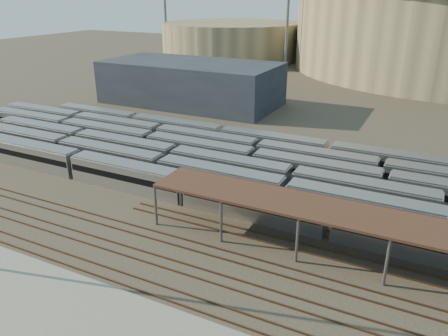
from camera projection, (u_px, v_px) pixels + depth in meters
ground at (211, 246)px, 47.39m from camera, size 420.00×420.00×0.00m
apron at (76, 316)px, 37.01m from camera, size 50.00×9.00×0.20m
subway_trains at (268, 171)px, 62.28m from camera, size 125.43×23.90×3.60m
inspection_shed at (444, 236)px, 39.70m from camera, size 60.30×6.00×5.30m
empty_tracks at (187, 270)px, 43.22m from camera, size 170.00×9.62×0.18m
secondary_arena at (232, 40)px, 177.28m from camera, size 56.00×56.00×14.00m
service_building at (191, 83)px, 105.56m from camera, size 42.00×20.00×10.00m
floodlight_0 at (288, 7)px, 143.13m from camera, size 4.00×1.00×38.40m
floodlight_1 at (165, 4)px, 174.22m from camera, size 4.00×1.00×38.40m
floodlight_3 at (376, 4)px, 176.23m from camera, size 4.00×1.00×38.40m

